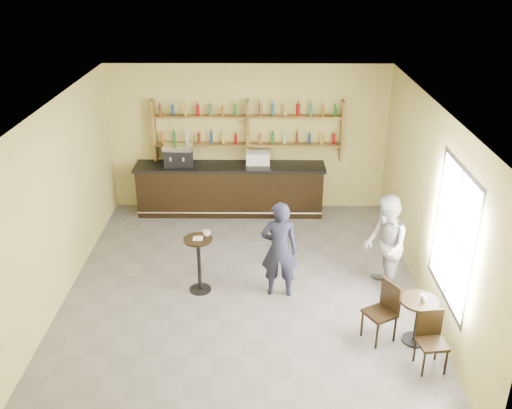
{
  "coord_description": "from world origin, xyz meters",
  "views": [
    {
      "loc": [
        0.29,
        -8.32,
        5.4
      ],
      "look_at": [
        0.2,
        0.8,
        1.25
      ],
      "focal_mm": 40.0,
      "sensor_mm": 36.0,
      "label": 1
    }
  ],
  "objects_px": {
    "pedestal_table": "(199,265)",
    "man_main": "(279,249)",
    "espresso_machine": "(178,155)",
    "patron_second": "(385,245)",
    "bar_counter": "(230,189)",
    "chair_west": "(380,313)",
    "chair_south": "(432,343)",
    "pastry_case": "(258,159)",
    "cafe_table": "(417,321)"
  },
  "relations": [
    {
      "from": "espresso_machine",
      "to": "pastry_case",
      "type": "bearing_deg",
      "value": -8.78
    },
    {
      "from": "man_main",
      "to": "patron_second",
      "type": "xyz_separation_m",
      "value": [
        1.75,
        0.11,
        0.03
      ]
    },
    {
      "from": "cafe_table",
      "to": "chair_south",
      "type": "xyz_separation_m",
      "value": [
        0.05,
        -0.6,
        0.07
      ]
    },
    {
      "from": "pedestal_table",
      "to": "chair_south",
      "type": "relative_size",
      "value": 1.16
    },
    {
      "from": "pastry_case",
      "to": "pedestal_table",
      "type": "distance_m",
      "value": 3.4
    },
    {
      "from": "chair_west",
      "to": "chair_south",
      "type": "xyz_separation_m",
      "value": [
        0.6,
        -0.65,
        -0.03
      ]
    },
    {
      "from": "espresso_machine",
      "to": "patron_second",
      "type": "xyz_separation_m",
      "value": [
        3.83,
        -3.14,
        -0.45
      ]
    },
    {
      "from": "espresso_machine",
      "to": "cafe_table",
      "type": "distance_m",
      "value": 6.16
    },
    {
      "from": "cafe_table",
      "to": "pastry_case",
      "type": "bearing_deg",
      "value": 117.82
    },
    {
      "from": "pedestal_table",
      "to": "patron_second",
      "type": "distance_m",
      "value": 3.12
    },
    {
      "from": "espresso_machine",
      "to": "chair_south",
      "type": "relative_size",
      "value": 0.72
    },
    {
      "from": "espresso_machine",
      "to": "patron_second",
      "type": "bearing_deg",
      "value": -48.11
    },
    {
      "from": "pedestal_table",
      "to": "cafe_table",
      "type": "relative_size",
      "value": 1.38
    },
    {
      "from": "pastry_case",
      "to": "pedestal_table",
      "type": "relative_size",
      "value": 0.51
    },
    {
      "from": "bar_counter",
      "to": "patron_second",
      "type": "relative_size",
      "value": 2.34
    },
    {
      "from": "patron_second",
      "to": "chair_west",
      "type": "bearing_deg",
      "value": -12.4
    },
    {
      "from": "man_main",
      "to": "chair_south",
      "type": "xyz_separation_m",
      "value": [
        2.06,
        -1.87,
        -0.42
      ]
    },
    {
      "from": "pastry_case",
      "to": "cafe_table",
      "type": "relative_size",
      "value": 0.71
    },
    {
      "from": "bar_counter",
      "to": "chair_west",
      "type": "distance_m",
      "value": 5.09
    },
    {
      "from": "espresso_machine",
      "to": "patron_second",
      "type": "distance_m",
      "value": 4.97
    },
    {
      "from": "cafe_table",
      "to": "chair_west",
      "type": "height_order",
      "value": "chair_west"
    },
    {
      "from": "bar_counter",
      "to": "patron_second",
      "type": "height_order",
      "value": "patron_second"
    },
    {
      "from": "chair_west",
      "to": "chair_south",
      "type": "distance_m",
      "value": 0.89
    },
    {
      "from": "cafe_table",
      "to": "patron_second",
      "type": "relative_size",
      "value": 0.41
    },
    {
      "from": "pastry_case",
      "to": "chair_west",
      "type": "relative_size",
      "value": 0.55
    },
    {
      "from": "man_main",
      "to": "patron_second",
      "type": "bearing_deg",
      "value": -173.41
    },
    {
      "from": "pedestal_table",
      "to": "man_main",
      "type": "height_order",
      "value": "man_main"
    },
    {
      "from": "bar_counter",
      "to": "espresso_machine",
      "type": "relative_size",
      "value": 6.57
    },
    {
      "from": "chair_south",
      "to": "patron_second",
      "type": "bearing_deg",
      "value": 91.29
    },
    {
      "from": "cafe_table",
      "to": "chair_south",
      "type": "bearing_deg",
      "value": -85.24
    },
    {
      "from": "pastry_case",
      "to": "pedestal_table",
      "type": "bearing_deg",
      "value": -98.32
    },
    {
      "from": "pedestal_table",
      "to": "espresso_machine",
      "type": "bearing_deg",
      "value": 103.06
    },
    {
      "from": "bar_counter",
      "to": "pedestal_table",
      "type": "xyz_separation_m",
      "value": [
        -0.36,
        -3.17,
        -0.05
      ]
    },
    {
      "from": "cafe_table",
      "to": "chair_west",
      "type": "bearing_deg",
      "value": 174.81
    },
    {
      "from": "chair_west",
      "to": "espresso_machine",
      "type": "bearing_deg",
      "value": -171.06
    },
    {
      "from": "pastry_case",
      "to": "cafe_table",
      "type": "xyz_separation_m",
      "value": [
        2.38,
        -4.51,
        -0.9
      ]
    },
    {
      "from": "bar_counter",
      "to": "chair_south",
      "type": "height_order",
      "value": "bar_counter"
    },
    {
      "from": "bar_counter",
      "to": "cafe_table",
      "type": "height_order",
      "value": "bar_counter"
    },
    {
      "from": "pastry_case",
      "to": "chair_south",
      "type": "relative_size",
      "value": 0.6
    },
    {
      "from": "man_main",
      "to": "cafe_table",
      "type": "distance_m",
      "value": 2.42
    },
    {
      "from": "bar_counter",
      "to": "espresso_machine",
      "type": "height_order",
      "value": "espresso_machine"
    },
    {
      "from": "cafe_table",
      "to": "chair_west",
      "type": "xyz_separation_m",
      "value": [
        -0.55,
        0.05,
        0.1
      ]
    },
    {
      "from": "espresso_machine",
      "to": "chair_west",
      "type": "height_order",
      "value": "espresso_machine"
    },
    {
      "from": "espresso_machine",
      "to": "man_main",
      "type": "bearing_deg",
      "value": -66.14
    },
    {
      "from": "bar_counter",
      "to": "man_main",
      "type": "xyz_separation_m",
      "value": [
        0.98,
        -3.25,
        0.29
      ]
    },
    {
      "from": "espresso_machine",
      "to": "chair_west",
      "type": "distance_m",
      "value": 5.76
    },
    {
      "from": "patron_second",
      "to": "bar_counter",
      "type": "bearing_deg",
      "value": -138.8
    },
    {
      "from": "chair_south",
      "to": "man_main",
      "type": "bearing_deg",
      "value": 130.25
    },
    {
      "from": "pastry_case",
      "to": "espresso_machine",
      "type": "bearing_deg",
      "value": -171.32
    },
    {
      "from": "bar_counter",
      "to": "chair_south",
      "type": "xyz_separation_m",
      "value": [
        3.04,
        -5.11,
        -0.12
      ]
    }
  ]
}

